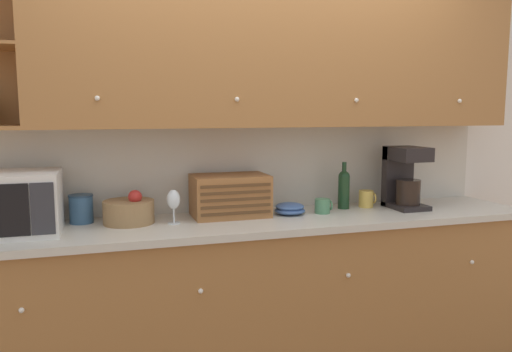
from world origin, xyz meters
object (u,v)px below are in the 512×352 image
Objects in this scene: wine_bottle at (344,188)px; coffee_maker at (404,176)px; mug at (323,206)px; mug_blue_second at (367,199)px; wine_glass at (174,201)px; bowl_stack_on_counter at (290,209)px; storage_canister at (81,209)px; fruit_basket at (129,211)px; bread_box at (230,195)px; microwave at (10,203)px.

coffee_maker is (0.38, -0.09, 0.07)m from wine_bottle.
mug is 0.37m from mug_blue_second.
wine_bottle reaches higher than mug.
wine_glass is 0.71m from bowl_stack_on_counter.
bowl_stack_on_counter is 0.41m from wine_bottle.
wine_glass reaches higher than mug.
wine_glass is (0.49, -0.17, 0.05)m from storage_canister.
mug_blue_second is at bearing 1.25° from fruit_basket.
wine_glass is at bearing -19.99° from fruit_basket.
storage_canister reaches higher than bowl_stack_on_counter.
coffee_maker reaches higher than wine_glass.
wine_glass is 0.43× the size of bread_box.
wine_glass is at bearing -178.67° from mug.
bread_box is 4.25× the size of mug.
bread_box is at bearing -179.59° from mug_blue_second.
mug is at bearing -153.03° from wine_bottle.
microwave is 1.22× the size of coffee_maker.
bread_box reaches higher than fruit_basket.
mug is 0.23m from wine_bottle.
wine_glass is 1.03× the size of bowl_stack_on_counter.
mug is 0.35× the size of wine_bottle.
mug_blue_second is (2.08, 0.11, -0.10)m from microwave.
fruit_basket is 1.51× the size of bowl_stack_on_counter.
wine_glass is 0.64× the size of wine_bottle.
bowl_stack_on_counter is 0.56m from mug_blue_second.
bowl_stack_on_counter is at bearing -5.81° from storage_canister.
bowl_stack_on_counter is at bearing 178.67° from coffee_maker.
bowl_stack_on_counter is (1.52, 0.04, -0.12)m from microwave.
fruit_basket is 0.94m from bowl_stack_on_counter.
microwave is at bearing -176.78° from wine_bottle.
fruit_basket is at bearing 176.78° from mug.
coffee_maker is (2.30, 0.02, 0.05)m from microwave.
storage_canister is 0.53× the size of wine_bottle.
fruit_basket is at bearing 7.38° from microwave.
microwave is at bearing -177.02° from mug_blue_second.
mug is (0.20, -0.03, 0.01)m from bowl_stack_on_counter.
mug_blue_second is at bearing 158.58° from coffee_maker.
mug is (0.91, 0.02, -0.08)m from wine_glass.
coffee_maker is (0.22, -0.09, 0.15)m from mug_blue_second.
microwave is 1.72× the size of fruit_basket.
coffee_maker reaches higher than microwave.
fruit_basket is at bearing 178.23° from coffee_maker.
fruit_basket is 1.50m from mug_blue_second.
wine_bottle is (1.58, -0.05, 0.05)m from storage_canister.
fruit_basket is at bearing 177.87° from bowl_stack_on_counter.
fruit_basket reaches higher than storage_canister.
microwave is at bearing -153.88° from storage_canister.
microwave reaches higher than bread_box.
coffee_maker is at bearing -21.42° from mug_blue_second.
coffee_maker reaches higher than wine_bottle.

